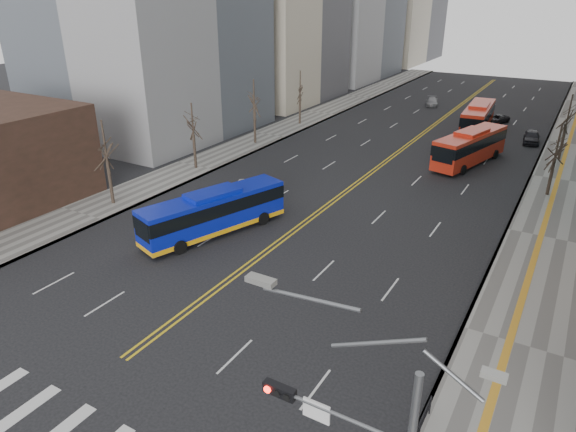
{
  "coord_description": "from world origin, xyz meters",
  "views": [
    {
      "loc": [
        17.49,
        -8.6,
        16.98
      ],
      "look_at": [
        3.24,
        15.83,
        4.43
      ],
      "focal_mm": 32.0,
      "sensor_mm": 36.0,
      "label": 1
    }
  ],
  "objects": [
    {
      "name": "street_trees",
      "position": [
        -7.18,
        34.55,
        4.87
      ],
      "size": [
        35.2,
        47.2,
        7.6
      ],
      "color": "black",
      "rests_on": "ground"
    },
    {
      "name": "crosswalk",
      "position": [
        0.0,
        0.0,
        0.01
      ],
      "size": [
        26.7,
        4.0,
        0.01
      ],
      "color": "silver",
      "rests_on": "ground"
    },
    {
      "name": "ground",
      "position": [
        0.0,
        0.0,
        0.0
      ],
      "size": [
        220.0,
        220.0,
        0.0
      ],
      "primitive_type": "plane",
      "color": "black"
    },
    {
      "name": "sidewalk_left",
      "position": [
        -16.5,
        45.0,
        0.07
      ],
      "size": [
        5.0,
        130.0,
        0.15
      ],
      "primitive_type": "cube",
      "color": "slate",
      "rests_on": "ground"
    },
    {
      "name": "car_dark_mid",
      "position": [
        12.5,
        57.98,
        0.75
      ],
      "size": [
        2.25,
        4.58,
        1.5
      ],
      "primitive_type": "imported",
      "rotation": [
        0.0,
        0.0,
        0.11
      ],
      "color": "black",
      "rests_on": "ground"
    },
    {
      "name": "centerline",
      "position": [
        0.0,
        55.0,
        0.01
      ],
      "size": [
        0.55,
        100.0,
        0.01
      ],
      "color": "gold",
      "rests_on": "ground"
    },
    {
      "name": "car_dark_far",
      "position": [
        7.11,
        66.34,
        0.57
      ],
      "size": [
        3.25,
        4.51,
        1.14
      ],
      "primitive_type": "imported",
      "rotation": [
        0.0,
        0.0,
        -0.37
      ],
      "color": "black",
      "rests_on": "ground"
    },
    {
      "name": "red_bus_far",
      "position": [
        5.74,
        59.62,
        2.07
      ],
      "size": [
        3.53,
        11.97,
        3.73
      ],
      "color": "red",
      "rests_on": "ground"
    },
    {
      "name": "car_white",
      "position": [
        -7.47,
        26.47,
        0.62
      ],
      "size": [
        2.67,
        3.96,
        1.23
      ],
      "primitive_type": "imported",
      "rotation": [
        0.0,
        0.0,
        0.4
      ],
      "color": "white",
      "rests_on": "ground"
    },
    {
      "name": "sidewalk_right",
      "position": [
        17.5,
        45.0,
        0.07
      ],
      "size": [
        7.0,
        130.0,
        0.15
      ],
      "primitive_type": "cube",
      "color": "slate",
      "rests_on": "ground"
    },
    {
      "name": "blue_bus",
      "position": [
        -4.99,
        18.95,
        1.78
      ],
      "size": [
        6.06,
        11.82,
        3.4
      ],
      "color": "#0B1BAC",
      "rests_on": "ground"
    },
    {
      "name": "car_silver",
      "position": [
        -3.94,
        73.47,
        0.62
      ],
      "size": [
        2.87,
        4.56,
        1.23
      ],
      "primitive_type": "imported",
      "rotation": [
        0.0,
        0.0,
        0.29
      ],
      "color": "gray",
      "rests_on": "ground"
    },
    {
      "name": "red_bus_near",
      "position": [
        7.76,
        45.92,
        2.02
      ],
      "size": [
        5.42,
        11.76,
        3.63
      ],
      "color": "red",
      "rests_on": "ground"
    }
  ]
}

